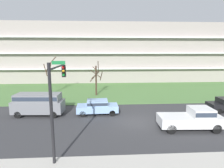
% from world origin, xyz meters
% --- Properties ---
extents(ground, '(160.00, 160.00, 0.00)m').
position_xyz_m(ground, '(0.00, 0.00, 0.00)').
color(ground, '#38383A').
extents(grass_lawn_strip, '(80.00, 16.00, 0.08)m').
position_xyz_m(grass_lawn_strip, '(0.00, 14.00, 0.04)').
color(grass_lawn_strip, '#547F42').
rests_on(grass_lawn_strip, ground).
extents(apartment_building, '(52.30, 11.99, 12.70)m').
position_xyz_m(apartment_building, '(0.00, 27.52, 6.35)').
color(apartment_building, '#9E938C').
rests_on(apartment_building, ground).
extents(tree_far_left, '(1.97, 1.98, 5.93)m').
position_xyz_m(tree_far_left, '(-11.33, 12.46, 2.78)').
color(tree_far_left, '#423023').
rests_on(tree_far_left, ground).
extents(tree_left, '(2.00, 1.88, 5.32)m').
position_xyz_m(tree_left, '(-4.01, 11.16, 2.66)').
color(tree_left, '#423023').
rests_on(tree_left, ground).
extents(van_gray_center_left, '(5.31, 2.30, 2.36)m').
position_xyz_m(van_gray_center_left, '(-9.95, 2.50, 1.40)').
color(van_gray_center_left, slate).
rests_on(van_gray_center_left, ground).
extents(pickup_white_center_right, '(5.48, 2.22, 1.95)m').
position_xyz_m(pickup_white_center_right, '(4.63, -2.01, 1.02)').
color(pickup_white_center_right, white).
rests_on(pickup_white_center_right, ground).
extents(sedan_blue_near_right, '(4.46, 1.95, 1.57)m').
position_xyz_m(sedan_blue_near_right, '(-3.72, 2.50, 0.87)').
color(sedan_blue_near_right, '#8CB2E0').
rests_on(sedan_blue_near_right, ground).
extents(traffic_signal_mast, '(0.90, 4.44, 6.14)m').
position_xyz_m(traffic_signal_mast, '(-6.14, -5.13, 4.16)').
color(traffic_signal_mast, black).
rests_on(traffic_signal_mast, ground).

